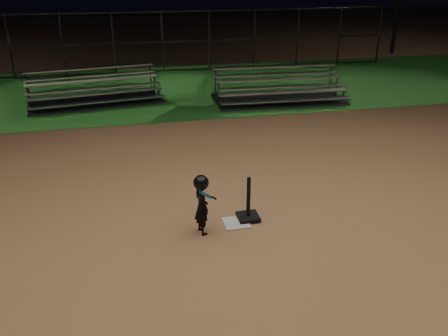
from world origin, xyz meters
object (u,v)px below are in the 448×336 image
(child_batter, at_px, (202,203))
(bleacher_left, at_px, (95,96))
(home_plate, at_px, (236,223))
(bleacher_right, at_px, (279,94))
(batting_tee, at_px, (248,211))

(child_batter, bearing_deg, bleacher_left, -2.41)
(home_plate, bearing_deg, bleacher_right, 66.16)
(batting_tee, height_order, bleacher_left, bleacher_left)
(batting_tee, height_order, bleacher_right, bleacher_right)
(batting_tee, distance_m, bleacher_left, 9.09)
(child_batter, distance_m, bleacher_right, 8.70)
(batting_tee, relative_size, child_batter, 0.75)
(batting_tee, height_order, child_batter, child_batter)
(home_plate, relative_size, child_batter, 0.42)
(batting_tee, relative_size, bleacher_right, 0.19)
(bleacher_left, bearing_deg, home_plate, -81.35)
(child_batter, bearing_deg, batting_tee, -89.09)
(bleacher_left, relative_size, bleacher_right, 1.04)
(child_batter, height_order, bleacher_right, child_batter)
(child_batter, relative_size, bleacher_right, 0.25)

